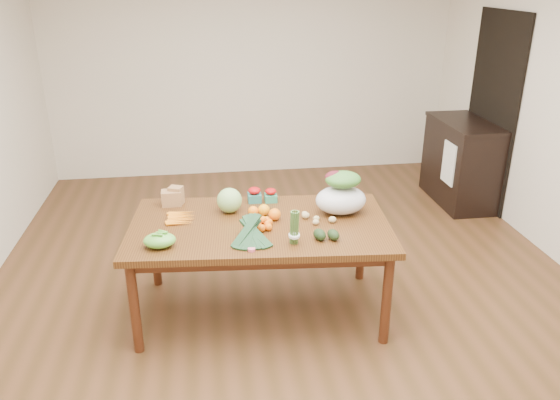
{
  "coord_description": "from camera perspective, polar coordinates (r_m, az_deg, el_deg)",
  "views": [
    {
      "loc": [
        -0.62,
        -3.84,
        2.45
      ],
      "look_at": [
        -0.07,
        0.0,
        0.82
      ],
      "focal_mm": 35.0,
      "sensor_mm": 36.0,
      "label": 1
    }
  ],
  "objects": [
    {
      "name": "floor",
      "position": [
        4.6,
        0.88,
        -9.44
      ],
      "size": [
        6.0,
        6.0,
        0.0
      ],
      "primitive_type": "plane",
      "color": "brown",
      "rests_on": "ground"
    },
    {
      "name": "room_walls",
      "position": [
        4.05,
        1.0,
        6.98
      ],
      "size": [
        5.02,
        6.02,
        2.7
      ],
      "color": "beige",
      "rests_on": "floor"
    },
    {
      "name": "dining_table",
      "position": [
        4.16,
        -2.06,
        -7.13
      ],
      "size": [
        1.97,
        1.2,
        0.75
      ],
      "primitive_type": "cube",
      "rotation": [
        0.0,
        0.0,
        -0.08
      ],
      "color": "#533113",
      "rests_on": "floor"
    },
    {
      "name": "doorway_dark",
      "position": [
        6.42,
        21.26,
        8.61
      ],
      "size": [
        0.02,
        1.0,
        2.1
      ],
      "primitive_type": "cube",
      "color": "black",
      "rests_on": "floor"
    },
    {
      "name": "cabinet",
      "position": [
        6.48,
        18.35,
        3.78
      ],
      "size": [
        0.52,
        1.02,
        0.94
      ],
      "primitive_type": "cube",
      "color": "black",
      "rests_on": "floor"
    },
    {
      "name": "dish_towel",
      "position": [
        6.14,
        17.21,
        3.68
      ],
      "size": [
        0.02,
        0.28,
        0.45
      ],
      "primitive_type": "cube",
      "color": "white",
      "rests_on": "cabinet"
    },
    {
      "name": "paper_bag",
      "position": [
        4.36,
        -11.26,
        0.37
      ],
      "size": [
        0.22,
        0.19,
        0.15
      ],
      "primitive_type": null,
      "rotation": [
        0.0,
        0.0,
        -0.08
      ],
      "color": "#A37B49",
      "rests_on": "dining_table"
    },
    {
      "name": "cabbage",
      "position": [
        4.16,
        -5.31,
        -0.04
      ],
      "size": [
        0.19,
        0.19,
        0.19
      ],
      "primitive_type": "sphere",
      "color": "#9DC873",
      "rests_on": "dining_table"
    },
    {
      "name": "strawberry_basket_a",
      "position": [
        4.35,
        -2.68,
        0.43
      ],
      "size": [
        0.11,
        0.11,
        0.09
      ],
      "primitive_type": null,
      "rotation": [
        0.0,
        0.0,
        -0.08
      ],
      "color": "#BA0C10",
      "rests_on": "dining_table"
    },
    {
      "name": "strawberry_basket_b",
      "position": [
        4.35,
        -0.97,
        0.39
      ],
      "size": [
        0.1,
        0.1,
        0.09
      ],
      "primitive_type": null,
      "rotation": [
        0.0,
        0.0,
        -0.08
      ],
      "color": "#AE0D0B",
      "rests_on": "dining_table"
    },
    {
      "name": "orange_a",
      "position": [
        4.1,
        -2.81,
        -1.17
      ],
      "size": [
        0.08,
        0.08,
        0.08
      ],
      "primitive_type": "sphere",
      "color": "#FE5D0F",
      "rests_on": "dining_table"
    },
    {
      "name": "orange_b",
      "position": [
        4.1,
        -1.7,
        -1.05
      ],
      "size": [
        0.09,
        0.09,
        0.09
      ],
      "primitive_type": "sphere",
      "color": "orange",
      "rests_on": "dining_table"
    },
    {
      "name": "orange_c",
      "position": [
        4.02,
        -0.57,
        -1.51
      ],
      "size": [
        0.09,
        0.09,
        0.09
      ],
      "primitive_type": "sphere",
      "color": "orange",
      "rests_on": "dining_table"
    },
    {
      "name": "mandarin_cluster",
      "position": [
        3.92,
        -1.82,
        -2.26
      ],
      "size": [
        0.19,
        0.19,
        0.09
      ],
      "primitive_type": null,
      "rotation": [
        0.0,
        0.0,
        -0.08
      ],
      "color": "orange",
      "rests_on": "dining_table"
    },
    {
      "name": "carrots",
      "position": [
        4.11,
        -10.38,
        -1.84
      ],
      "size": [
        0.24,
        0.26,
        0.03
      ],
      "primitive_type": null,
      "rotation": [
        0.0,
        0.0,
        -0.08
      ],
      "color": "#FFA115",
      "rests_on": "dining_table"
    },
    {
      "name": "snap_pea_bag",
      "position": [
        3.72,
        -12.47,
        -4.13
      ],
      "size": [
        0.22,
        0.16,
        0.1
      ],
      "primitive_type": "ellipsoid",
      "color": "#5BB73E",
      "rests_on": "dining_table"
    },
    {
      "name": "kale_bunch",
      "position": [
        3.66,
        -3.04,
        -3.49
      ],
      "size": [
        0.35,
        0.43,
        0.16
      ],
      "primitive_type": null,
      "rotation": [
        0.0,
        0.0,
        -0.08
      ],
      "color": "#16321B",
      "rests_on": "dining_table"
    },
    {
      "name": "asparagus_bundle",
      "position": [
        3.64,
        1.51,
        -2.87
      ],
      "size": [
        0.09,
        0.12,
        0.26
      ],
      "primitive_type": null,
      "rotation": [
        0.15,
        0.0,
        -0.08
      ],
      "color": "#5B823B",
      "rests_on": "dining_table"
    },
    {
      "name": "potato_a",
      "position": [
        4.06,
        2.7,
        -1.62
      ],
      "size": [
        0.06,
        0.05,
        0.05
      ],
      "primitive_type": "ellipsoid",
      "color": "tan",
      "rests_on": "dining_table"
    },
    {
      "name": "potato_b",
      "position": [
        3.97,
        3.76,
        -2.31
      ],
      "size": [
        0.05,
        0.04,
        0.04
      ],
      "primitive_type": "ellipsoid",
      "color": "tan",
      "rests_on": "dining_table"
    },
    {
      "name": "potato_c",
      "position": [
        4.03,
        3.83,
        -1.93
      ],
      "size": [
        0.05,
        0.04,
        0.04
      ],
      "primitive_type": "ellipsoid",
      "color": "#D1C278",
      "rests_on": "dining_table"
    },
    {
      "name": "potato_d",
      "position": [
        4.1,
        2.59,
        -1.44
      ],
      "size": [
        0.05,
        0.04,
        0.04
      ],
      "primitive_type": "ellipsoid",
      "color": "tan",
      "rests_on": "dining_table"
    },
    {
      "name": "potato_e",
      "position": [
        4.01,
        5.5,
        -2.05
      ],
      "size": [
        0.06,
        0.05,
        0.05
      ],
      "primitive_type": "ellipsoid",
      "color": "tan",
      "rests_on": "dining_table"
    },
    {
      "name": "avocado_a",
      "position": [
        3.75,
        4.16,
        -3.62
      ],
      "size": [
        0.11,
        0.13,
        0.08
      ],
      "primitive_type": "ellipsoid",
      "rotation": [
        0.0,
        0.0,
        0.3
      ],
      "color": "black",
      "rests_on": "dining_table"
    },
    {
      "name": "avocado_b",
      "position": [
        3.76,
        5.59,
        -3.64
      ],
      "size": [
        0.1,
        0.13,
        0.07
      ],
      "primitive_type": "ellipsoid",
      "rotation": [
        0.0,
        0.0,
        0.3
      ],
      "color": "black",
      "rests_on": "dining_table"
    },
    {
      "name": "salad_bag",
      "position": [
        4.13,
        6.4,
        0.55
      ],
      "size": [
        0.41,
        0.32,
        0.3
      ],
      "primitive_type": null,
      "rotation": [
        0.0,
        0.0,
        -0.08
      ],
      "color": "silver",
      "rests_on": "dining_table"
    }
  ]
}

